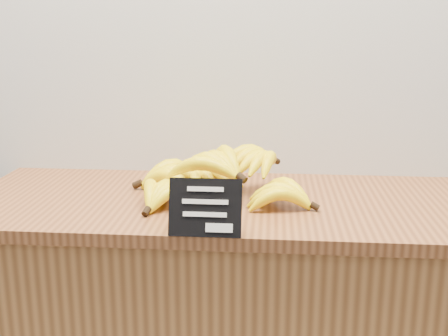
# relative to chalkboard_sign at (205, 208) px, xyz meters

# --- Properties ---
(counter_top) EXTENTS (1.30, 0.54, 0.03)m
(counter_top) POSITION_rel_chalkboard_sign_xyz_m (0.02, 0.25, -0.07)
(counter_top) COLOR brown
(counter_top) RESTS_ON counter
(chalkboard_sign) EXTENTS (0.15, 0.04, 0.12)m
(chalkboard_sign) POSITION_rel_chalkboard_sign_xyz_m (0.00, 0.00, 0.00)
(chalkboard_sign) COLOR black
(chalkboard_sign) RESTS_ON counter_top
(banana_pile) EXTENTS (0.47, 0.35, 0.12)m
(banana_pile) POSITION_rel_chalkboard_sign_xyz_m (-0.02, 0.27, -0.01)
(banana_pile) COLOR #FFEB0A
(banana_pile) RESTS_ON counter_top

